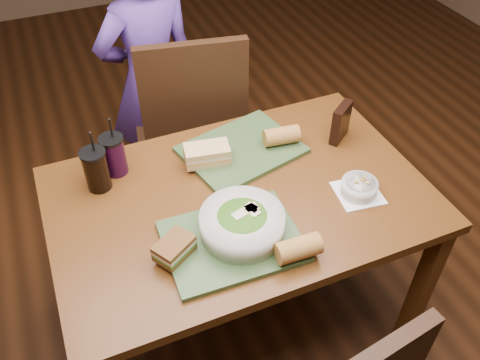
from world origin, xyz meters
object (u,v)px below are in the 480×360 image
soup_bowl (359,187)px  tray_far (241,150)px  salad_bowl (242,223)px  dining_table (240,213)px  sandwich_far (207,154)px  cup_cola (96,170)px  cup_berry (114,155)px  baguette_near (298,248)px  chip_bag (341,123)px  baguette_far (281,136)px  tray_near (232,241)px  chair_far (189,125)px  diner (151,79)px  sandwich_near (174,248)px

soup_bowl → tray_far: bearing=127.9°
soup_bowl → salad_bowl: bearing=-177.1°
dining_table → sandwich_far: size_ratio=7.39×
cup_cola → cup_berry: size_ratio=1.03×
baguette_near → chip_bag: bearing=47.8°
salad_bowl → cup_berry: size_ratio=1.13×
baguette_far → tray_near: bearing=-133.2°
baguette_near → chair_far: bearing=91.3°
diner → chip_bag: diner is taller
cup_berry → chair_far: bearing=44.2°
diner → baguette_near: 1.29m
chair_far → cup_berry: size_ratio=4.42×
chair_far → tray_far: chair_far is taller
tray_near → salad_bowl: (0.04, 0.02, 0.05)m
dining_table → chair_far: bearing=87.6°
soup_bowl → diner: bearing=111.8°
diner → sandwich_far: 0.77m
baguette_near → cup_berry: cup_berry is taller
salad_bowl → cup_cola: cup_cola is taller
dining_table → tray_far: bearing=65.9°
diner → baguette_near: bearing=84.9°
tray_near → chair_far: bearing=81.1°
dining_table → diner: (-0.06, 0.96, 0.03)m
cup_berry → tray_far: bearing=-9.0°
tray_far → baguette_far: bearing=-10.6°
sandwich_near → chip_bag: size_ratio=0.95×
diner → cup_berry: (-0.30, -0.67, 0.14)m
soup_bowl → sandwich_near: 0.67m
soup_bowl → sandwich_far: (-0.43, 0.35, 0.02)m
baguette_near → tray_near: bearing=139.0°
sandwich_near → cup_cola: cup_cola is taller
baguette_far → sandwich_far: bearing=178.3°
sandwich_near → cup_cola: 0.44m
tray_near → sandwich_far: 0.39m
chair_far → baguette_near: bearing=-88.7°
baguette_far → cup_cola: bearing=176.3°
sandwich_near → cup_berry: (-0.08, 0.47, 0.03)m
dining_table → diner: bearing=93.7°
tray_near → salad_bowl: bearing=21.8°
tray_near → baguette_far: 0.52m
baguette_near → baguette_far: size_ratio=1.02×
cup_cola → dining_table: bearing=-27.7°
soup_bowl → baguette_far: size_ratio=1.26×
chair_far → cup_cola: chair_far is taller
tray_near → diner: bearing=87.7°
diner → soup_bowl: size_ratio=8.05×
sandwich_near → baguette_near: 0.37m
cup_berry → sandwich_near: bearing=-80.9°
chair_far → soup_bowl: chair_far is taller
salad_bowl → chip_bag: size_ratio=1.78×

